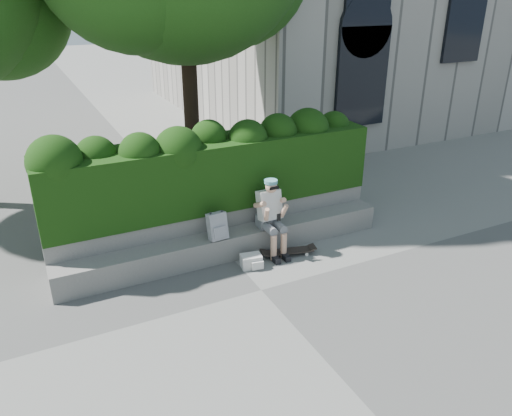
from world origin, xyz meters
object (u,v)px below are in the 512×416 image
skateboard (288,251)px  backpack_plaid (217,226)px  person (271,214)px  backpack_ground (251,261)px

skateboard → backpack_plaid: (-1.20, 0.36, 0.61)m
person → backpack_ground: bearing=-148.2°
backpack_ground → skateboard: bearing=14.7°
backpack_plaid → backpack_ground: backpack_plaid is taller
skateboard → backpack_plaid: size_ratio=1.98×
skateboard → backpack_plaid: backpack_plaid is taller
person → skateboard: size_ratio=1.50×
person → skateboard: (0.22, -0.27, -0.67)m
backpack_plaid → backpack_ground: 0.83m
backpack_plaid → skateboard: bearing=-20.8°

